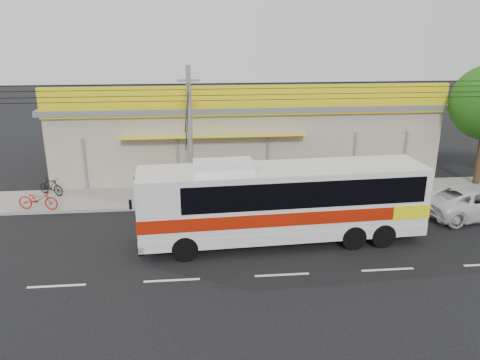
# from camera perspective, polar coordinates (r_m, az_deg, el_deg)

# --- Properties ---
(ground) EXTENTS (120.00, 120.00, 0.00)m
(ground) POSITION_cam_1_polar(r_m,az_deg,el_deg) (19.68, 3.81, -7.89)
(ground) COLOR black
(ground) RESTS_ON ground
(sidewalk) EXTENTS (30.00, 3.20, 0.15)m
(sidewalk) POSITION_cam_1_polar(r_m,az_deg,el_deg) (25.12, 1.62, -1.77)
(sidewalk) COLOR gray
(sidewalk) RESTS_ON ground
(lane_markings) EXTENTS (50.00, 0.12, 0.01)m
(lane_markings) POSITION_cam_1_polar(r_m,az_deg,el_deg) (17.50, 5.15, -11.45)
(lane_markings) COLOR silver
(lane_markings) RESTS_ON ground
(storefront_building) EXTENTS (22.60, 9.20, 5.70)m
(storefront_building) POSITION_cam_1_polar(r_m,az_deg,el_deg) (29.81, 0.32, 5.87)
(storefront_building) COLOR gray
(storefront_building) RESTS_ON ground
(coach_bus) EXTENTS (11.82, 3.07, 3.61)m
(coach_bus) POSITION_cam_1_polar(r_m,az_deg,el_deg) (19.31, 5.75, -2.24)
(coach_bus) COLOR silver
(coach_bus) RESTS_ON ground
(motorbike_red) EXTENTS (2.07, 1.03, 1.04)m
(motorbike_red) POSITION_cam_1_polar(r_m,az_deg,el_deg) (24.75, -23.40, -2.17)
(motorbike_red) COLOR #99210B
(motorbike_red) RESTS_ON sidewalk
(motorbike_dark) EXTENTS (1.62, 1.19, 0.96)m
(motorbike_dark) POSITION_cam_1_polar(r_m,az_deg,el_deg) (26.62, -22.07, -0.71)
(motorbike_dark) COLOR black
(motorbike_dark) RESTS_ON sidewalk
(white_car) EXTENTS (5.56, 3.09, 1.47)m
(white_car) POSITION_cam_1_polar(r_m,az_deg,el_deg) (24.90, 26.84, -2.37)
(white_car) COLOR silver
(white_car) RESTS_ON ground
(utility_pole) EXTENTS (34.00, 14.00, 6.96)m
(utility_pole) POSITION_cam_1_polar(r_m,az_deg,el_deg) (22.47, -6.27, 10.65)
(utility_pole) COLOR slate
(utility_pole) RESTS_ON ground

